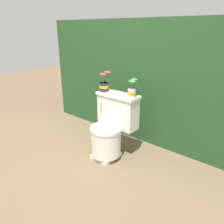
{
  "coord_description": "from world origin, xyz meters",
  "views": [
    {
      "loc": [
        1.54,
        -1.7,
        1.46
      ],
      "look_at": [
        0.03,
        0.1,
        0.55
      ],
      "focal_mm": 35.0,
      "sensor_mm": 36.0,
      "label": 1
    }
  ],
  "objects": [
    {
      "name": "potted_plant_midleft",
      "position": [
        0.24,
        0.19,
        0.84
      ],
      "size": [
        0.1,
        0.11,
        0.21
      ],
      "color": "beige",
      "rests_on": "toilet"
    },
    {
      "name": "ground_plane",
      "position": [
        0.0,
        0.0,
        0.0
      ],
      "size": [
        12.0,
        12.0,
        0.0
      ],
      "primitive_type": "plane",
      "color": "brown"
    },
    {
      "name": "toilet",
      "position": [
        0.03,
        0.09,
        0.36
      ],
      "size": [
        0.52,
        0.51,
        0.74
      ],
      "color": "silver",
      "rests_on": "ground"
    },
    {
      "name": "hedge_backdrop",
      "position": [
        0.0,
        1.0,
        0.79
      ],
      "size": [
        3.11,
        0.78,
        1.57
      ],
      "color": "#234723",
      "rests_on": "ground"
    },
    {
      "name": "potted_plant_left",
      "position": [
        -0.16,
        0.19,
        0.83
      ],
      "size": [
        0.14,
        0.13,
        0.24
      ],
      "color": "#262628",
      "rests_on": "toilet"
    }
  ]
}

